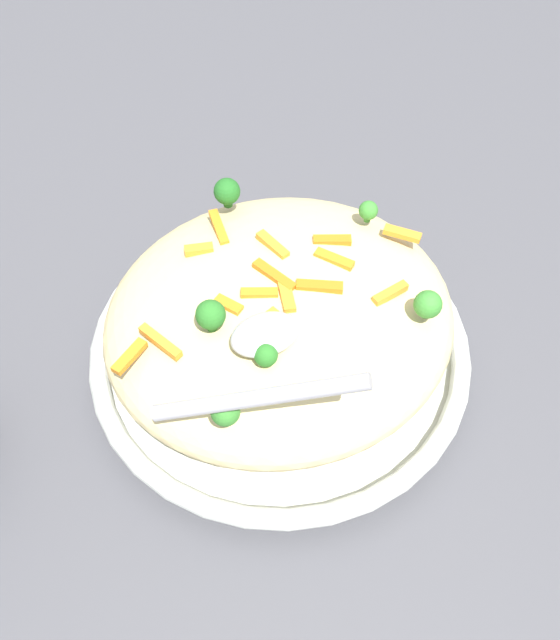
# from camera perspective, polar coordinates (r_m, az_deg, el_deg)

# --- Properties ---
(ground_plane) EXTENTS (2.40, 2.40, 0.00)m
(ground_plane) POSITION_cam_1_polar(r_m,az_deg,el_deg) (0.65, 0.00, -3.66)
(ground_plane) COLOR #4C4C51
(serving_bowl) EXTENTS (0.35, 0.35, 0.04)m
(serving_bowl) POSITION_cam_1_polar(r_m,az_deg,el_deg) (0.64, 0.00, -2.58)
(serving_bowl) COLOR silver
(serving_bowl) RESTS_ON ground_plane
(pasta_mound) EXTENTS (0.31, 0.29, 0.08)m
(pasta_mound) POSITION_cam_1_polar(r_m,az_deg,el_deg) (0.59, 0.00, 0.31)
(pasta_mound) COLOR #DBC689
(pasta_mound) RESTS_ON serving_bowl
(carrot_piece_0) EXTENTS (0.04, 0.03, 0.01)m
(carrot_piece_0) POSITION_cam_1_polar(r_m,az_deg,el_deg) (0.56, 3.36, 2.82)
(carrot_piece_0) COLOR orange
(carrot_piece_0) RESTS_ON pasta_mound
(carrot_piece_1) EXTENTS (0.02, 0.03, 0.01)m
(carrot_piece_1) POSITION_cam_1_polar(r_m,az_deg,el_deg) (0.55, 0.90, 2.03)
(carrot_piece_1) COLOR orange
(carrot_piece_1) RESTS_ON pasta_mound
(carrot_piece_2) EXTENTS (0.03, 0.02, 0.01)m
(carrot_piece_2) POSITION_cam_1_polar(r_m,az_deg,el_deg) (0.55, -1.55, 1.92)
(carrot_piece_2) COLOR orange
(carrot_piece_2) RESTS_ON pasta_mound
(carrot_piece_3) EXTENTS (0.02, 0.04, 0.01)m
(carrot_piece_3) POSITION_cam_1_polar(r_m,az_deg,el_deg) (0.57, -0.39, 3.79)
(carrot_piece_3) COLOR orange
(carrot_piece_3) RESTS_ON pasta_mound
(carrot_piece_4) EXTENTS (0.01, 0.04, 0.01)m
(carrot_piece_4) POSITION_cam_1_polar(r_m,az_deg,el_deg) (0.62, -5.20, 7.81)
(carrot_piece_4) COLOR orange
(carrot_piece_4) RESTS_ON pasta_mound
(carrot_piece_5) EXTENTS (0.03, 0.03, 0.01)m
(carrot_piece_5) POSITION_cam_1_polar(r_m,az_deg,el_deg) (0.54, -12.61, -3.02)
(carrot_piece_5) COLOR orange
(carrot_piece_5) RESTS_ON pasta_mound
(carrot_piece_6) EXTENTS (0.03, 0.01, 0.01)m
(carrot_piece_6) POSITION_cam_1_polar(r_m,az_deg,el_deg) (0.57, 9.30, 2.24)
(carrot_piece_6) COLOR orange
(carrot_piece_6) RESTS_ON pasta_mound
(carrot_piece_7) EXTENTS (0.02, 0.03, 0.01)m
(carrot_piece_7) POSITION_cam_1_polar(r_m,az_deg,el_deg) (0.55, -4.46, 1.41)
(carrot_piece_7) COLOR orange
(carrot_piece_7) RESTS_ON pasta_mound
(carrot_piece_8) EXTENTS (0.02, 0.04, 0.01)m
(carrot_piece_8) POSITION_cam_1_polar(r_m,az_deg,el_deg) (0.54, -10.09, -1.81)
(carrot_piece_8) COLOR orange
(carrot_piece_8) RESTS_ON pasta_mound
(carrot_piece_9) EXTENTS (0.03, 0.03, 0.01)m
(carrot_piece_9) POSITION_cam_1_polar(r_m,az_deg,el_deg) (0.62, 10.31, 7.22)
(carrot_piece_9) COLOR orange
(carrot_piece_9) RESTS_ON pasta_mound
(carrot_piece_10) EXTENTS (0.03, 0.03, 0.01)m
(carrot_piece_10) POSITION_cam_1_polar(r_m,az_deg,el_deg) (0.59, 4.60, 5.13)
(carrot_piece_10) COLOR orange
(carrot_piece_10) RESTS_ON pasta_mound
(carrot_piece_11) EXTENTS (0.02, 0.04, 0.01)m
(carrot_piece_11) POSITION_cam_1_polar(r_m,az_deg,el_deg) (0.59, -0.62, 6.34)
(carrot_piece_11) COLOR orange
(carrot_piece_11) RESTS_ON pasta_mound
(carrot_piece_12) EXTENTS (0.03, 0.02, 0.01)m
(carrot_piece_12) POSITION_cam_1_polar(r_m,az_deg,el_deg) (0.60, -6.88, 5.96)
(carrot_piece_12) COLOR orange
(carrot_piece_12) RESTS_ON pasta_mound
(carrot_piece_13) EXTENTS (0.03, 0.02, 0.01)m
(carrot_piece_13) POSITION_cam_1_polar(r_m,az_deg,el_deg) (0.60, 4.43, 6.72)
(carrot_piece_13) COLOR orange
(carrot_piece_13) RESTS_ON pasta_mound
(carrot_piece_14) EXTENTS (0.03, 0.02, 0.01)m
(carrot_piece_14) POSITION_cam_1_polar(r_m,az_deg,el_deg) (0.54, -1.36, 0.05)
(carrot_piece_14) COLOR orange
(carrot_piece_14) RESTS_ON pasta_mound
(broccoli_floret_0) EXTENTS (0.02, 0.02, 0.03)m
(broccoli_floret_0) POSITION_cam_1_polar(r_m,az_deg,el_deg) (0.63, -4.48, 10.78)
(broccoli_floret_0) COLOR #205B1C
(broccoli_floret_0) RESTS_ON pasta_mound
(broccoli_floret_1) EXTENTS (0.02, 0.02, 0.02)m
(broccoli_floret_1) POSITION_cam_1_polar(r_m,az_deg,el_deg) (0.51, -1.21, -2.98)
(broccoli_floret_1) COLOR #296820
(broccoli_floret_1) RESTS_ON pasta_mound
(broccoli_floret_2) EXTENTS (0.02, 0.02, 0.02)m
(broccoli_floret_2) POSITION_cam_1_polar(r_m,az_deg,el_deg) (0.62, 7.49, 9.16)
(broccoli_floret_2) COLOR #377928
(broccoli_floret_2) RESTS_ON pasta_mound
(broccoli_floret_3) EXTENTS (0.02, 0.02, 0.03)m
(broccoli_floret_3) POSITION_cam_1_polar(r_m,az_deg,el_deg) (0.49, -4.65, -7.75)
(broccoli_floret_3) COLOR #377928
(broccoli_floret_3) RESTS_ON pasta_mound
(broccoli_floret_4) EXTENTS (0.02, 0.02, 0.03)m
(broccoli_floret_4) POSITION_cam_1_polar(r_m,az_deg,el_deg) (0.53, -5.89, 0.41)
(broccoli_floret_4) COLOR #296820
(broccoli_floret_4) RESTS_ON pasta_mound
(broccoli_floret_5) EXTENTS (0.02, 0.02, 0.03)m
(broccoli_floret_5) POSITION_cam_1_polar(r_m,az_deg,el_deg) (0.56, 12.40, 1.28)
(broccoli_floret_5) COLOR #377928
(broccoli_floret_5) RESTS_ON pasta_mound
(serving_spoon) EXTENTS (0.14, 0.13, 0.07)m
(serving_spoon) POSITION_cam_1_polar(r_m,az_deg,el_deg) (0.50, -1.51, -3.01)
(serving_spoon) COLOR #B7B7BC
(serving_spoon) RESTS_ON pasta_mound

